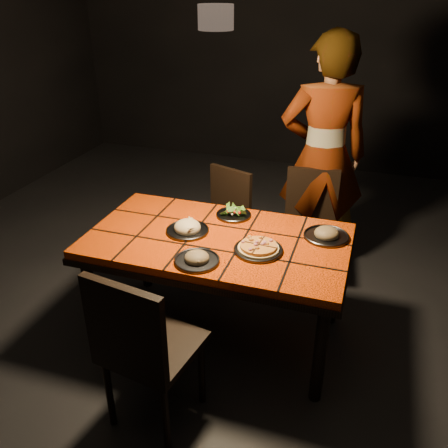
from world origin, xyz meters
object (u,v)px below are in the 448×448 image
(chair_far_left, at_px, (223,215))
(plate_pasta, at_px, (187,228))
(chair_near, at_px, (142,344))
(chair_far_right, at_px, (310,219))
(diner, at_px, (323,157))
(dining_table, at_px, (218,248))
(plate_pizza, at_px, (258,248))

(chair_far_left, relative_size, plate_pasta, 3.17)
(chair_near, bearing_deg, chair_far_left, -76.80)
(chair_far_left, xyz_separation_m, chair_far_right, (0.67, 0.12, 0.02))
(plate_pasta, bearing_deg, chair_far_left, 91.65)
(chair_near, bearing_deg, diner, -97.20)
(dining_table, xyz_separation_m, plate_pasta, (-0.20, 0.01, 0.10))
(dining_table, distance_m, diner, 1.28)
(chair_near, xyz_separation_m, plate_pizza, (0.39, 0.75, 0.21))
(chair_far_left, bearing_deg, dining_table, -54.28)
(chair_near, bearing_deg, plate_pizza, -108.64)
(diner, bearing_deg, chair_near, 56.66)
(chair_near, xyz_separation_m, chair_far_right, (0.56, 1.75, -0.05))
(chair_near, xyz_separation_m, plate_pasta, (-0.09, 0.84, 0.21))
(chair_near, distance_m, chair_far_right, 1.83)
(dining_table, relative_size, chair_near, 1.66)
(dining_table, relative_size, chair_far_left, 1.89)
(chair_far_left, bearing_deg, plate_pasta, -68.40)
(diner, bearing_deg, plate_pizza, 64.30)
(plate_pizza, relative_size, plate_pasta, 1.07)
(chair_far_left, relative_size, plate_pizza, 2.96)
(diner, relative_size, plate_pasta, 6.94)
(chair_near, relative_size, chair_far_left, 1.14)
(chair_far_left, xyz_separation_m, plate_pizza, (0.51, -0.88, 0.28))
(plate_pizza, bearing_deg, plate_pasta, 169.07)
(plate_pizza, height_order, plate_pasta, plate_pasta)
(dining_table, xyz_separation_m, chair_near, (-0.11, -0.83, -0.11))
(chair_far_left, height_order, plate_pizza, chair_far_left)
(diner, height_order, plate_pasta, diner)
(chair_near, xyz_separation_m, chair_far_left, (-0.11, 1.63, -0.07))
(chair_near, xyz_separation_m, diner, (0.59, 1.99, 0.38))
(dining_table, distance_m, chair_far_right, 1.03)
(plate_pasta, bearing_deg, diner, 59.52)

